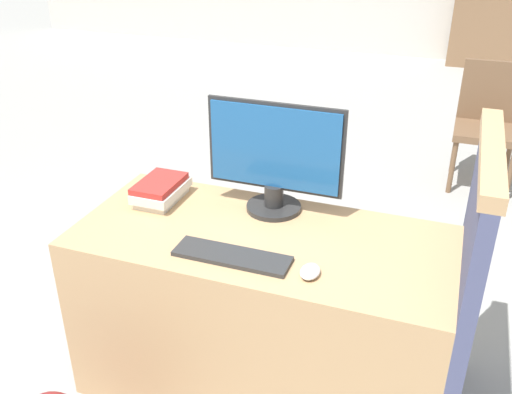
% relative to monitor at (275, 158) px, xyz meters
% --- Properties ---
extents(desk, '(1.43, 0.66, 0.74)m').
position_rel_monitor_xyz_m(desk, '(0.02, -0.21, -0.60)').
color(desk, tan).
rests_on(desk, ground_plane).
extents(carrel_divider, '(0.07, 0.75, 1.18)m').
position_rel_monitor_xyz_m(carrel_divider, '(0.76, -0.17, -0.36)').
color(carrel_divider, '#474C70').
rests_on(carrel_divider, ground_plane).
extents(monitor, '(0.55, 0.22, 0.45)m').
position_rel_monitor_xyz_m(monitor, '(0.00, 0.00, 0.00)').
color(monitor, '#282828').
rests_on(monitor, desk).
extents(keyboard, '(0.42, 0.12, 0.02)m').
position_rel_monitor_xyz_m(keyboard, '(-0.02, -0.39, -0.22)').
color(keyboard, '#2D2D2D').
rests_on(keyboard, desk).
extents(mouse, '(0.07, 0.10, 0.03)m').
position_rel_monitor_xyz_m(mouse, '(0.26, -0.40, -0.21)').
color(mouse, silver).
rests_on(mouse, desk).
extents(book_stack, '(0.16, 0.26, 0.09)m').
position_rel_monitor_xyz_m(book_stack, '(-0.47, -0.09, -0.18)').
color(book_stack, silver).
rests_on(book_stack, desk).
extents(far_chair, '(0.44, 0.44, 0.87)m').
position_rel_monitor_xyz_m(far_chair, '(0.87, 2.25, -0.48)').
color(far_chair, brown).
rests_on(far_chair, ground_plane).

